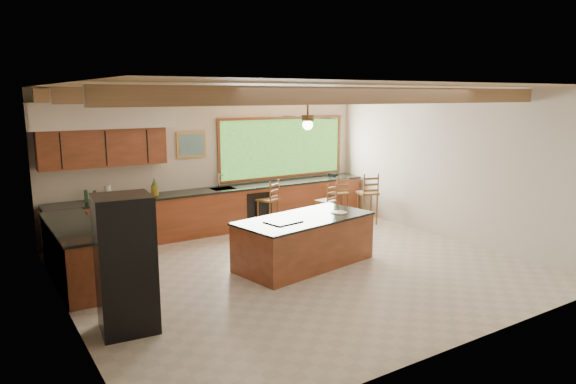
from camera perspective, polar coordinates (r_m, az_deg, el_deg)
ground at (r=8.72m, az=1.25°, el=-8.48°), size 7.20×7.20×0.00m
room_shell at (r=8.72m, az=-2.02°, el=6.42°), size 7.27×6.54×3.02m
counter_run at (r=10.37m, az=-10.36°, el=-2.85°), size 7.12×3.10×1.27m
island at (r=8.79m, az=1.84°, el=-5.45°), size 2.55×1.52×0.85m
refrigerator at (r=6.59m, az=-17.60°, el=-7.62°), size 0.73×0.71×1.70m
bar_stool_a at (r=10.93m, az=-2.09°, el=-0.98°), size 0.52×0.52×1.10m
bar_stool_b at (r=11.09m, az=4.41°, el=-1.11°), size 0.43×0.43×1.01m
bar_stool_c at (r=11.93m, az=5.91°, el=-0.19°), size 0.44×0.44×1.05m
bar_stool_d at (r=11.61m, az=9.04°, el=-0.21°), size 0.53×0.53×1.17m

